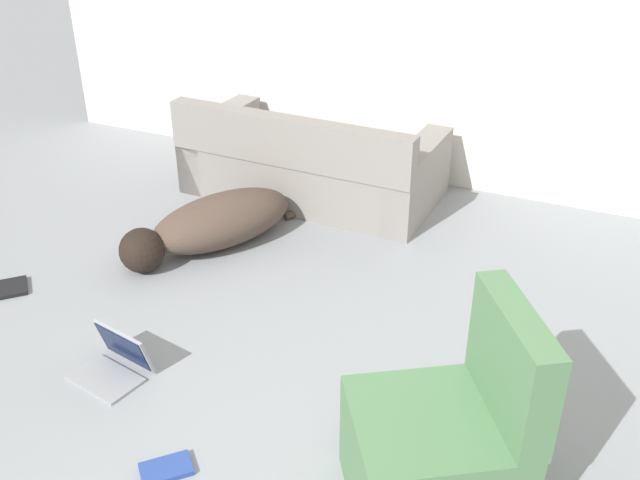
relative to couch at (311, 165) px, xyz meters
The scene contains 7 objects.
wall_back 1.80m from the couch, 26.28° to the left, with size 7.84×0.06×2.71m.
couch is the anchor object (origin of this frame).
dog 1.02m from the couch, 104.02° to the right, with size 0.89×1.40×0.33m.
laptop_open 2.32m from the couch, 90.01° to the right, with size 0.40×0.35×0.23m.
book_black 2.24m from the couch, 118.58° to the right, with size 0.26×0.26×0.02m.
book_blue 2.84m from the couch, 77.61° to the right, with size 0.25×0.25×0.02m.
side_chair 2.97m from the couch, 55.05° to the right, with size 0.85×0.83×0.90m.
Camera 1 is at (0.84, -1.40, 2.33)m, focal length 40.00 mm.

